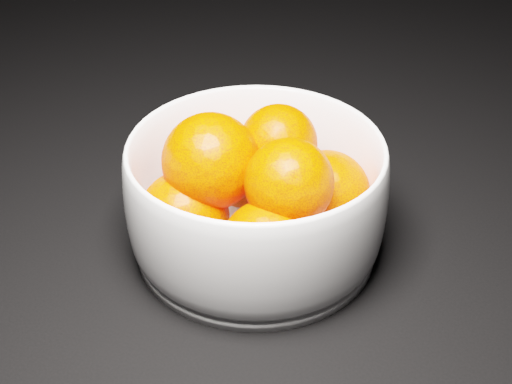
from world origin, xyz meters
The scene contains 2 objects.
bowl centered at (0.19, 0.25, 0.05)m, with size 0.21×0.21×0.10m.
orange_pile centered at (0.19, 0.24, 0.06)m, with size 0.15×0.16×0.11m.
Camera 1 is at (0.42, -0.15, 0.38)m, focal length 50.00 mm.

